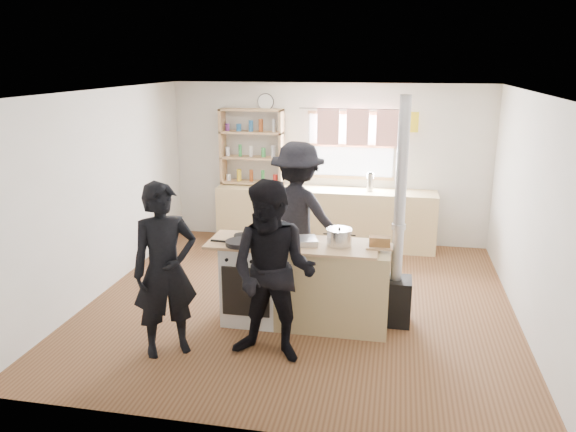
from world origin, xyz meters
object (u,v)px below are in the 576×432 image
object	(u,v)px
skillet_greens	(240,243)
bread_board	(380,243)
stockpot_counter	(339,237)
stockpot_stove	(277,229)
thermos	(370,182)
person_near_right	(273,273)
roast_tray	(299,241)
person_far	(298,216)
person_near_left	(165,270)
flue_heater	(396,268)
cooking_island	(305,284)

from	to	relation	value
skillet_greens	bread_board	size ratio (longest dim) A/B	1.19
stockpot_counter	stockpot_stove	bearing A→B (deg)	163.94
thermos	person_near_right	size ratio (longest dim) A/B	0.16
roast_tray	person_far	distance (m)	1.07
person_near_left	stockpot_counter	bearing A→B (deg)	-5.40
thermos	person_near_left	world-z (taller)	person_near_left
flue_heater	person_near_right	size ratio (longest dim) A/B	1.40
flue_heater	person_near_right	xyz separation A→B (m)	(-1.16, -1.00, 0.24)
thermos	roast_tray	world-z (taller)	thermos
thermos	person_near_right	distance (m)	3.65
roast_tray	stockpot_counter	bearing A→B (deg)	5.32
thermos	stockpot_stove	distance (m)	2.71
person_near_left	stockpot_stove	bearing A→B (deg)	17.08
stockpot_counter	person_near_right	world-z (taller)	person_near_right
flue_heater	stockpot_stove	bearing A→B (deg)	179.07
thermos	person_near_left	bearing A→B (deg)	-115.81
roast_tray	bread_board	distance (m)	0.86
thermos	stockpot_stove	bearing A→B (deg)	-109.48
skillet_greens	roast_tray	size ratio (longest dim) A/B	0.75
person_near_left	person_near_right	bearing A→B (deg)	-30.18
skillet_greens	stockpot_stove	distance (m)	0.52
stockpot_stove	person_near_left	xyz separation A→B (m)	(-0.87, -1.11, -0.14)
skillet_greens	person_near_right	world-z (taller)	person_near_right
stockpot_counter	person_far	world-z (taller)	person_far
skillet_greens	person_near_right	distance (m)	0.79
person_near_left	person_far	world-z (taller)	person_far
thermos	person_near_right	bearing A→B (deg)	-101.35
cooking_island	stockpot_counter	bearing A→B (deg)	1.78
flue_heater	person_near_right	bearing A→B (deg)	-139.07
roast_tray	thermos	bearing A→B (deg)	77.80
roast_tray	stockpot_counter	size ratio (longest dim) A/B	1.62
roast_tray	person_far	bearing A→B (deg)	100.73
skillet_greens	roast_tray	bearing A→B (deg)	14.56
person_near_right	roast_tray	bearing A→B (deg)	88.82
cooking_island	flue_heater	world-z (taller)	flue_heater
person_near_right	person_far	xyz separation A→B (m)	(-0.09, 1.83, 0.05)
roast_tray	person_near_left	bearing A→B (deg)	-143.51
cooking_island	person_near_right	world-z (taller)	person_near_right
flue_heater	person_far	size ratio (longest dim) A/B	1.33
roast_tray	bread_board	bearing A→B (deg)	2.89
skillet_greens	flue_heater	world-z (taller)	flue_heater
stockpot_stove	bread_board	bearing A→B (deg)	-10.11
skillet_greens	person_far	xyz separation A→B (m)	(0.41, 1.21, -0.02)
roast_tray	person_near_left	size ratio (longest dim) A/B	0.25
cooking_island	person_near_left	xyz separation A→B (m)	(-1.24, -0.89, 0.40)
flue_heater	thermos	bearing A→B (deg)	99.66
stockpot_counter	person_far	distance (m)	1.19
thermos	stockpot_stove	xyz separation A→B (m)	(-0.90, -2.55, -0.03)
stockpot_stove	person_near_left	bearing A→B (deg)	-128.02
cooking_island	bread_board	xyz separation A→B (m)	(0.79, 0.01, 0.51)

